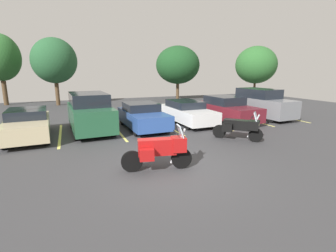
% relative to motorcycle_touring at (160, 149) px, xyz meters
% --- Properties ---
extents(ground, '(44.00, 44.00, 0.10)m').
position_rel_motorcycle_touring_xyz_m(ground, '(0.42, -0.08, -0.73)').
color(ground, '#38383A').
extents(motorcycle_touring, '(2.25, 0.97, 1.45)m').
position_rel_motorcycle_touring_xyz_m(motorcycle_touring, '(0.00, 0.00, 0.00)').
color(motorcycle_touring, black).
rests_on(motorcycle_touring, ground).
extents(motorcycle_second, '(1.64, 1.75, 1.36)m').
position_rel_motorcycle_touring_xyz_m(motorcycle_second, '(4.57, 2.00, -0.04)').
color(motorcycle_second, black).
rests_on(motorcycle_second, ground).
extents(parking_stripes, '(25.63, 5.00, 0.01)m').
position_rel_motorcycle_touring_xyz_m(parking_stripes, '(-1.68, 6.04, -0.68)').
color(parking_stripes, '#EAE066').
rests_on(parking_stripes, ground).
extents(car_champagne, '(2.06, 4.49, 1.35)m').
position_rel_motorcycle_touring_xyz_m(car_champagne, '(-4.44, 5.93, 0.00)').
color(car_champagne, '#C1B289').
rests_on(car_champagne, ground).
extents(car_green, '(2.15, 4.47, 1.99)m').
position_rel_motorcycle_touring_xyz_m(car_green, '(-1.59, 6.30, 0.31)').
color(car_green, '#235638').
rests_on(car_green, ground).
extents(car_blue, '(1.97, 4.32, 1.38)m').
position_rel_motorcycle_touring_xyz_m(car_blue, '(1.15, 5.97, 0.00)').
color(car_blue, '#2D519E').
rests_on(car_blue, ground).
extents(car_white, '(1.88, 4.72, 1.34)m').
position_rel_motorcycle_touring_xyz_m(car_white, '(4.03, 6.37, -0.00)').
color(car_white, white).
rests_on(car_white, ground).
extents(car_maroon, '(2.11, 4.98, 1.55)m').
position_rel_motorcycle_touring_xyz_m(car_maroon, '(6.64, 6.12, 0.07)').
color(car_maroon, maroon).
rests_on(car_maroon, ground).
extents(car_grey, '(2.04, 4.78, 1.93)m').
position_rel_motorcycle_touring_xyz_m(car_grey, '(9.55, 6.26, 0.26)').
color(car_grey, slate).
rests_on(car_grey, ground).
extents(tree_far_right, '(3.91, 3.91, 6.01)m').
position_rel_motorcycle_touring_xyz_m(tree_far_right, '(-3.50, 18.07, 3.32)').
color(tree_far_right, '#4C3823').
rests_on(tree_far_right, ground).
extents(tree_center, '(4.72, 4.72, 5.76)m').
position_rel_motorcycle_touring_xyz_m(tree_center, '(8.74, 18.44, 3.05)').
color(tree_center, '#4C3823').
rests_on(tree_center, ground).
extents(tree_center_right, '(3.42, 3.42, 6.38)m').
position_rel_motorcycle_touring_xyz_m(tree_center_right, '(-8.00, 20.00, 3.60)').
color(tree_center_right, '#4C3823').
rests_on(tree_center_right, ground).
extents(tree_right, '(4.80, 4.80, 5.99)m').
position_rel_motorcycle_touring_xyz_m(tree_right, '(18.48, 17.44, 3.13)').
color(tree_right, '#4C3823').
rests_on(tree_right, ground).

